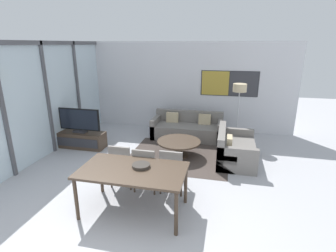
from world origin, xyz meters
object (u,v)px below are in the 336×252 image
at_px(television, 79,121).
at_px(dining_table, 133,173).
at_px(tv_console, 81,140).
at_px(floor_lamp, 240,92).
at_px(dining_chair_left, 122,162).
at_px(sofa_main, 188,129).
at_px(dining_chair_centre, 146,166).
at_px(coffee_table, 179,145).
at_px(sofa_side, 233,150).
at_px(dining_chair_right, 172,168).
at_px(fruit_bowl, 141,165).

bearing_deg(television, dining_table, -44.91).
bearing_deg(tv_console, floor_lamp, 18.62).
bearing_deg(dining_chair_left, sofa_main, 75.35).
height_order(tv_console, floor_lamp, floor_lamp).
distance_m(dining_chair_left, dining_chair_centre, 0.50).
xyz_separation_m(dining_table, dining_chair_centre, (0.00, 0.67, -0.20)).
xyz_separation_m(dining_chair_left, floor_lamp, (2.24, 3.06, 0.95)).
distance_m(television, floor_lamp, 4.43).
xyz_separation_m(tv_console, floor_lamp, (4.14, 1.40, 1.24)).
distance_m(coffee_table, floor_lamp, 2.29).
bearing_deg(sofa_side, dining_chair_left, 128.85).
relative_size(television, dining_table, 0.67).
relative_size(tv_console, television, 1.13).
xyz_separation_m(sofa_main, dining_chair_right, (0.19, -3.11, 0.24)).
bearing_deg(floor_lamp, sofa_main, 178.11).
xyz_separation_m(coffee_table, dining_chair_centre, (-0.31, -1.75, 0.20)).
distance_m(sofa_main, dining_table, 3.88).
bearing_deg(dining_table, tv_console, 135.10).
bearing_deg(sofa_main, coffee_table, -90.00).
height_order(tv_console, fruit_bowl, fruit_bowl).
distance_m(tv_console, sofa_side, 4.05).
relative_size(tv_console, sofa_side, 0.87).
distance_m(dining_chair_right, fruit_bowl, 0.80).
xyz_separation_m(tv_console, dining_chair_centre, (2.41, -1.73, 0.29)).
height_order(tv_console, sofa_main, sofa_main).
bearing_deg(tv_console, dining_chair_centre, -35.67).
distance_m(tv_console, dining_table, 3.43).
bearing_deg(sofa_main, dining_chair_left, -104.65).
relative_size(dining_chair_right, fruit_bowl, 2.96).
bearing_deg(floor_lamp, dining_chair_centre, -119.11).
bearing_deg(dining_table, sofa_main, 85.36).
distance_m(dining_chair_right, floor_lamp, 3.44).
distance_m(sofa_main, floor_lamp, 1.86).
bearing_deg(television, coffee_table, 0.53).
bearing_deg(dining_chair_centre, dining_chair_right, 6.63).
bearing_deg(sofa_side, coffee_table, 91.58).
distance_m(tv_console, dining_chair_right, 3.36).
bearing_deg(coffee_table, dining_chair_left, -115.68).
bearing_deg(sofa_side, dining_table, 146.28).
relative_size(tv_console, dining_chair_left, 1.49).
bearing_deg(television, dining_chair_centre, -35.68).
bearing_deg(dining_chair_left, coffee_table, 64.32).
xyz_separation_m(tv_console, fruit_bowl, (2.51, -2.29, 0.59)).
xyz_separation_m(fruit_bowl, floor_lamp, (1.63, 3.69, 0.64)).
relative_size(dining_table, dining_chair_right, 1.96).
relative_size(sofa_main, dining_table, 1.19).
relative_size(dining_chair_centre, floor_lamp, 0.53).
height_order(television, sofa_main, television).
distance_m(sofa_side, coffee_table, 1.33).
bearing_deg(sofa_side, tv_console, 90.89).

